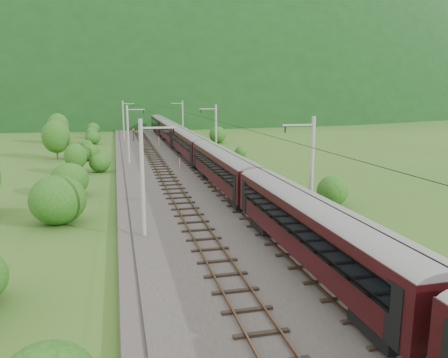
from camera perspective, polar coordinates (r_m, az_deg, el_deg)
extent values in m
plane|color=#29531A|center=(31.97, 0.90, -6.99)|extent=(600.00, 600.00, 0.00)
cube|color=#38332D|center=(41.31, -2.64, -2.56)|extent=(14.00, 220.00, 0.30)
cube|color=brown|center=(40.75, -6.95, -2.33)|extent=(0.08, 220.00, 0.15)
cube|color=brown|center=(40.94, -4.95, -2.22)|extent=(0.08, 220.00, 0.15)
cube|color=black|center=(40.87, -5.94, -2.46)|extent=(2.40, 220.00, 0.12)
cube|color=brown|center=(41.58, -0.37, -1.97)|extent=(0.08, 220.00, 0.15)
cube|color=brown|center=(41.93, 1.54, -1.86)|extent=(0.08, 220.00, 0.15)
cube|color=black|center=(41.78, 0.59, -2.10)|extent=(2.40, 220.00, 0.12)
cylinder|color=gray|center=(29.95, -10.62, 0.07)|extent=(0.28, 0.28, 8.00)
cube|color=gray|center=(29.57, -8.52, 6.65)|extent=(2.40, 0.12, 0.12)
cylinder|color=black|center=(29.71, -6.58, 6.14)|extent=(0.10, 0.10, 0.50)
cylinder|color=gray|center=(61.64, -12.42, 5.69)|extent=(0.28, 0.28, 8.00)
cube|color=gray|center=(61.46, -11.43, 8.89)|extent=(2.40, 0.12, 0.12)
cylinder|color=black|center=(61.52, -10.48, 8.65)|extent=(0.10, 0.10, 0.50)
cylinder|color=gray|center=(93.54, -13.00, 7.48)|extent=(0.28, 0.28, 8.00)
cube|color=gray|center=(93.42, -12.35, 9.59)|extent=(2.40, 0.12, 0.12)
cylinder|color=black|center=(93.47, -11.72, 9.44)|extent=(0.10, 0.10, 0.50)
cylinder|color=gray|center=(125.49, -13.29, 8.36)|extent=(0.28, 0.28, 8.00)
cube|color=gray|center=(125.40, -12.81, 9.94)|extent=(2.40, 0.12, 0.12)
cylinder|color=black|center=(125.44, -12.34, 9.82)|extent=(0.10, 0.10, 0.50)
cylinder|color=gray|center=(157.46, -13.46, 8.89)|extent=(0.28, 0.28, 8.00)
cube|color=gray|center=(157.39, -13.08, 10.14)|extent=(2.40, 0.12, 0.12)
cylinder|color=black|center=(157.42, -12.70, 10.05)|extent=(0.10, 0.10, 0.50)
cylinder|color=gray|center=(33.01, 11.39, 1.07)|extent=(0.28, 0.28, 8.00)
cube|color=gray|center=(32.09, 9.68, 6.97)|extent=(2.40, 0.12, 0.12)
cylinder|color=black|center=(31.73, 7.99, 6.43)|extent=(0.10, 0.10, 0.50)
cylinder|color=gray|center=(63.18, -1.05, 6.08)|extent=(0.28, 0.28, 8.00)
cube|color=gray|center=(62.71, -2.15, 9.15)|extent=(2.40, 0.12, 0.12)
cylinder|color=black|center=(62.53, -3.05, 8.86)|extent=(0.10, 0.10, 0.50)
cylinder|color=gray|center=(94.56, -5.41, 7.75)|extent=(0.28, 0.28, 8.00)
cube|color=gray|center=(94.25, -6.18, 9.80)|extent=(2.40, 0.12, 0.12)
cylinder|color=black|center=(94.13, -6.79, 9.60)|extent=(0.10, 0.10, 0.50)
cylinder|color=gray|center=(126.26, -7.60, 8.58)|extent=(0.28, 0.28, 8.00)
cube|color=gray|center=(126.02, -8.19, 10.10)|extent=(2.40, 0.12, 0.12)
cylinder|color=black|center=(125.93, -8.64, 9.95)|extent=(0.10, 0.10, 0.50)
cylinder|color=gray|center=(158.07, -8.91, 9.06)|extent=(0.28, 0.28, 8.00)
cube|color=gray|center=(157.89, -9.39, 10.28)|extent=(2.40, 0.12, 0.12)
cylinder|color=black|center=(157.81, -9.75, 10.16)|extent=(0.10, 0.10, 0.50)
cylinder|color=black|center=(39.82, -6.14, 7.01)|extent=(0.03, 198.00, 0.03)
cylinder|color=black|center=(40.75, 0.61, 7.16)|extent=(0.03, 198.00, 0.03)
ellipsoid|color=#113311|center=(289.63, -12.49, 9.03)|extent=(504.00, 360.00, 244.00)
cube|color=black|center=(24.26, 11.69, -6.44)|extent=(2.62, 19.87, 2.71)
cylinder|color=slate|center=(23.92, 11.81, -3.65)|extent=(2.62, 19.77, 2.62)
cube|color=black|center=(23.63, 8.80, -5.98)|extent=(0.05, 17.49, 1.04)
cube|color=black|center=(24.75, 14.52, -5.42)|extent=(0.05, 17.49, 1.04)
cube|color=black|center=(19.40, 20.72, -17.29)|extent=(1.99, 2.89, 0.81)
cube|color=black|center=(30.90, 6.01, -5.81)|extent=(1.99, 2.89, 0.81)
cube|color=black|center=(43.24, -0.08, 1.58)|extent=(2.62, 19.87, 2.71)
cylinder|color=slate|center=(43.05, -0.08, 3.18)|extent=(2.62, 19.77, 2.62)
cube|color=black|center=(42.89, -1.80, 1.93)|extent=(0.05, 17.49, 1.04)
cube|color=black|center=(43.52, 1.62, 2.07)|extent=(0.05, 17.49, 1.04)
cube|color=black|center=(37.03, 2.49, -2.87)|extent=(1.99, 2.89, 0.81)
cube|color=black|center=(50.23, -1.97, 0.89)|extent=(1.99, 2.89, 0.81)
cube|color=black|center=(63.25, -4.55, 4.63)|extent=(2.62, 19.87, 2.71)
cylinder|color=slate|center=(63.12, -4.57, 5.73)|extent=(2.62, 19.77, 2.62)
cube|color=black|center=(63.01, -5.75, 4.88)|extent=(0.05, 17.49, 1.04)
cube|color=black|center=(63.44, -3.37, 4.96)|extent=(0.05, 17.49, 1.04)
cube|color=black|center=(56.70, -3.37, 2.08)|extent=(1.99, 2.89, 0.81)
cube|color=black|center=(70.29, -5.46, 3.83)|extent=(1.99, 2.89, 0.81)
cube|color=black|center=(83.55, -6.88, 6.19)|extent=(2.62, 19.87, 2.71)
cylinder|color=slate|center=(83.46, -6.90, 7.03)|extent=(2.62, 19.77, 2.62)
cube|color=black|center=(83.37, -7.79, 6.38)|extent=(0.05, 17.49, 1.04)
cube|color=black|center=(83.70, -5.97, 6.44)|extent=(0.05, 17.49, 1.04)
cube|color=black|center=(76.87, -6.20, 4.45)|extent=(1.99, 2.89, 0.81)
cube|color=black|center=(90.59, -7.40, 5.45)|extent=(1.99, 2.89, 0.81)
cube|color=black|center=(103.98, -8.30, 7.14)|extent=(2.62, 19.87, 2.71)
cylinder|color=slate|center=(103.90, -8.32, 7.81)|extent=(2.62, 19.77, 2.62)
cube|color=black|center=(103.83, -9.04, 7.29)|extent=(0.05, 17.49, 1.04)
cube|color=black|center=(104.09, -7.57, 7.34)|extent=(0.05, 17.49, 1.04)
cube|color=black|center=(97.22, -7.86, 5.83)|extent=(1.99, 2.89, 0.81)
cube|color=black|center=(111.01, -8.63, 6.47)|extent=(1.99, 2.89, 0.81)
cube|color=navy|center=(132.55, -9.55, 7.97)|extent=(2.62, 16.26, 2.71)
cylinder|color=slate|center=(132.49, -9.57, 8.49)|extent=(2.62, 16.18, 2.62)
cube|color=black|center=(132.44, -10.13, 8.09)|extent=(0.05, 14.31, 1.04)
cube|color=black|center=(132.64, -8.98, 8.13)|extent=(0.05, 14.31, 1.04)
cube|color=black|center=(127.00, -9.32, 7.04)|extent=(1.99, 2.89, 0.81)
cube|color=black|center=(138.32, -9.71, 7.36)|extent=(1.99, 2.89, 0.81)
cube|color=yellow|center=(140.46, -9.81, 8.06)|extent=(2.67, 0.50, 2.44)
cube|color=yellow|center=(124.67, -9.26, 7.69)|extent=(2.67, 0.50, 2.44)
cube|color=black|center=(135.45, -9.68, 8.82)|extent=(0.08, 1.60, 0.81)
cylinder|color=red|center=(82.08, -8.47, 4.93)|extent=(0.17, 0.17, 1.64)
cylinder|color=red|center=(56.89, -5.81, 2.08)|extent=(0.15, 0.15, 1.37)
cylinder|color=black|center=(90.75, -11.72, 5.60)|extent=(0.16, 0.16, 2.24)
sphere|color=red|center=(90.65, -11.75, 6.34)|extent=(0.27, 0.27, 0.27)
ellipsoid|color=#154713|center=(35.81, -20.87, -2.54)|extent=(4.28, 4.28, 3.85)
ellipsoid|color=#154713|center=(44.99, -19.55, -0.10)|extent=(3.67, 3.67, 3.31)
ellipsoid|color=#154713|center=(57.74, -15.90, 2.07)|extent=(2.71, 2.71, 2.44)
ellipsoid|color=#154713|center=(67.97, -17.08, 3.36)|extent=(2.78, 2.78, 2.50)
ellipsoid|color=#154713|center=(79.64, -17.49, 4.21)|extent=(2.11, 2.11, 1.90)
ellipsoid|color=#154713|center=(89.16, -16.77, 5.20)|extent=(2.93, 2.93, 2.64)
ellipsoid|color=#154713|center=(101.45, -16.87, 5.81)|extent=(2.69, 2.69, 2.42)
ellipsoid|color=#154713|center=(111.34, -16.71, 6.35)|extent=(3.06, 3.06, 2.75)
ellipsoid|color=#154713|center=(122.77, -16.51, 6.99)|extent=(4.07, 4.07, 3.67)
cylinder|color=black|center=(56.92, -18.75, 1.61)|extent=(0.24, 0.24, 2.12)
ellipsoid|color=#154713|center=(56.74, -18.83, 2.82)|extent=(2.72, 2.72, 3.26)
cylinder|color=black|center=(70.78, -20.98, 3.71)|extent=(0.24, 0.24, 3.25)
ellipsoid|color=#154713|center=(70.59, -21.08, 5.21)|extent=(4.18, 4.18, 5.01)
cylinder|color=black|center=(93.17, -20.78, 5.37)|extent=(0.24, 0.24, 3.23)
ellipsoid|color=#154713|center=(93.02, -20.86, 6.50)|extent=(4.15, 4.15, 4.98)
ellipsoid|color=#154713|center=(40.00, 13.96, -1.74)|extent=(2.76, 2.76, 2.49)
ellipsoid|color=#154713|center=(67.30, 2.16, 3.42)|extent=(1.85, 1.85, 1.66)
ellipsoid|color=#154713|center=(87.55, -0.84, 5.69)|extent=(3.35, 3.35, 3.02)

